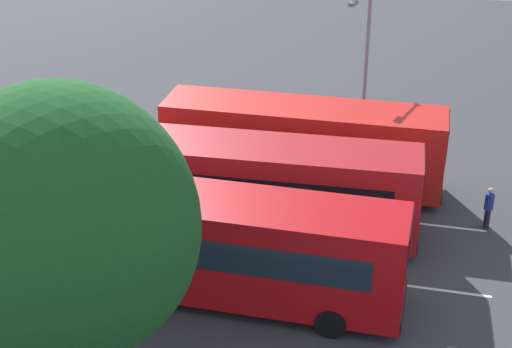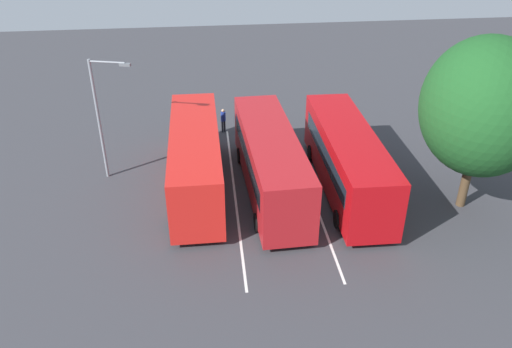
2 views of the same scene
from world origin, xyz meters
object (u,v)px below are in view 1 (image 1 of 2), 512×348
(bus_far_left, at_px, (226,245))
(depot_tree, at_px, (63,224))
(bus_center_left, at_px, (263,186))
(bus_center_right, at_px, (303,143))
(street_lamp, at_px, (365,57))
(pedestrian, at_px, (489,205))

(bus_far_left, distance_m, depot_tree, 6.89)
(bus_center_left, relative_size, bus_center_right, 1.00)
(bus_center_left, height_order, street_lamp, street_lamp)
(bus_far_left, relative_size, depot_tree, 1.25)
(bus_far_left, relative_size, street_lamp, 1.61)
(bus_far_left, height_order, bus_center_right, same)
(bus_far_left, height_order, street_lamp, street_lamp)
(bus_center_left, height_order, depot_tree, depot_tree)
(bus_center_right, height_order, depot_tree, depot_tree)
(pedestrian, relative_size, street_lamp, 0.24)
(depot_tree, bearing_deg, bus_far_left, 67.28)
(bus_far_left, relative_size, bus_center_left, 1.00)
(bus_far_left, xyz_separation_m, street_lamp, (2.78, 12.59, 2.07))
(pedestrian, xyz_separation_m, street_lamp, (-5.15, 6.60, 2.95))
(bus_center_right, xyz_separation_m, street_lamp, (1.77, 4.74, 2.07))
(pedestrian, bearing_deg, depot_tree, 22.38)
(pedestrian, height_order, street_lamp, street_lamp)
(bus_far_left, relative_size, bus_center_right, 1.00)
(bus_far_left, xyz_separation_m, pedestrian, (7.94, 5.99, -0.88))
(bus_center_left, bearing_deg, bus_far_left, -95.15)
(bus_far_left, distance_m, pedestrian, 9.98)
(bus_center_left, xyz_separation_m, pedestrian, (7.70, 1.98, -0.88))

